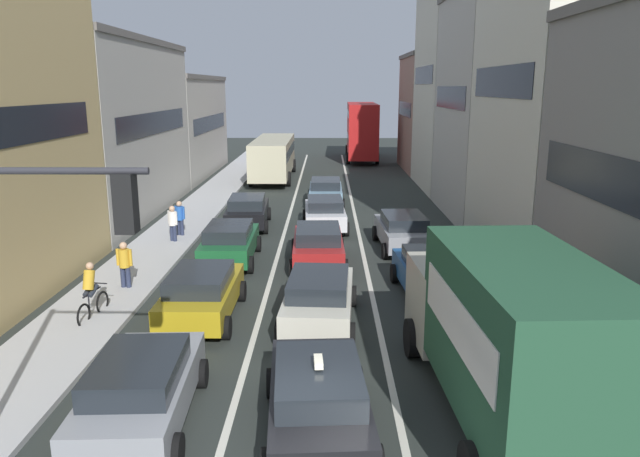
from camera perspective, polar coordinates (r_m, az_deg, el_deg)
The scene contains 24 objects.
sidewalk_left at distance 30.31m, azimuth -12.59°, elevation 0.70°, with size 2.60×64.00×0.14m, color #BBBBBB.
lane_stripe_left at distance 29.59m, azimuth -3.12°, elevation 0.57°, with size 0.16×60.00×0.01m, color silver.
lane_stripe_right at distance 29.56m, azimuth 3.47°, elevation 0.56°, with size 0.16×60.00×0.01m, color silver.
building_row_left at distance 31.73m, azimuth -22.30°, elevation 8.65°, with size 7.20×43.90×10.19m.
building_row_right at distance 32.58m, azimuth 18.26°, elevation 11.10°, with size 7.20×43.90×13.43m.
traffic_light_pole at distance 9.78m, azimuth -28.10°, elevation -4.38°, with size 3.58×0.38×5.50m.
removalist_box_truck at distance 12.32m, azimuth 17.15°, elevation -8.98°, with size 3.00×7.80×3.58m.
taxi_centre_lane_front at distance 11.80m, azimuth -0.18°, elevation -15.71°, with size 2.28×4.41×1.66m.
sedan_left_lane_front at distance 12.61m, azimuth -16.62°, elevation -14.30°, with size 2.22×4.38×1.49m.
sedan_centre_lane_second at distance 16.84m, azimuth -0.09°, elevation -6.56°, with size 2.26×4.40×1.49m.
wagon_left_lane_second at distance 17.55m, azimuth -11.16°, elevation -5.99°, with size 2.07×4.30×1.49m.
hatchback_centre_lane_third at distance 22.34m, azimuth -0.18°, elevation -1.53°, with size 2.15×4.35×1.49m.
sedan_left_lane_third at distance 22.98m, azimuth -8.57°, elevation -1.27°, with size 2.12×4.33×1.49m.
coupe_centre_lane_fourth at distance 28.04m, azimuth 0.46°, elevation 1.54°, with size 2.20×4.37×1.49m.
sedan_left_lane_fourth at distance 28.66m, azimuth -6.90°, elevation 1.70°, with size 2.23×4.38×1.49m.
sedan_centre_lane_fifth at distance 33.78m, azimuth 0.54°, elevation 3.56°, with size 2.07×4.30×1.49m.
sedan_right_lane_behind_truck at distance 19.30m, azimuth 10.58°, elevation -4.18°, with size 2.27×4.40×1.49m.
wagon_right_lane_far at distance 24.78m, azimuth 7.87°, elevation -0.17°, with size 2.24×4.39×1.49m.
bus_mid_queue_primary at distance 43.40m, azimuth -4.45°, elevation 6.98°, with size 2.83×10.51×2.90m.
bus_far_queue_secondary at distance 55.03m, azimuth 3.98°, elevation 9.44°, with size 2.96×10.55×5.06m.
cyclist_on_sidewalk at distance 18.27m, azimuth -20.90°, elevation -5.68°, with size 0.50×1.72×1.72m.
pedestrian_near_kerb at distance 20.48m, azimuth -18.05°, elevation -3.16°, with size 0.54×0.34×1.66m.
pedestrian_mid_sidewalk at distance 26.06m, azimuth -13.80°, elevation 0.57°, with size 0.47×0.34×1.66m.
pedestrian_far_sidewalk at distance 27.04m, azimuth -13.16°, elevation 1.06°, with size 0.50×0.34×1.66m.
Camera 1 is at (0.24, -8.80, 6.52)m, focal length 33.72 mm.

